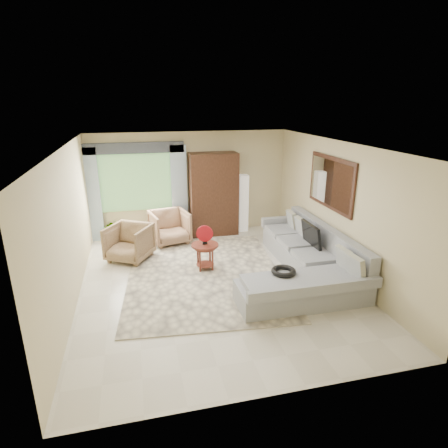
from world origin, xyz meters
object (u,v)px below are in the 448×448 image
object	(u,v)px
sectional_sofa	(306,263)
armoire	(214,194)
tv_screen	(311,235)
armchair_right	(170,227)
coffee_table	(205,256)
armchair_left	(129,243)
potted_plant	(114,230)
floor_lamp	(243,203)

from	to	relation	value
sectional_sofa	armoire	distance (m)	3.24
armoire	tv_screen	bearing A→B (deg)	-59.12
tv_screen	armchair_right	world-z (taller)	tv_screen
armchair_right	armoire	bearing A→B (deg)	6.11
tv_screen	coffee_table	size ratio (longest dim) A/B	1.34
armchair_left	potted_plant	size ratio (longest dim) A/B	1.58
armchair_left	armoire	size ratio (longest dim) A/B	0.41
sectional_sofa	armchair_left	world-z (taller)	sectional_sofa
potted_plant	floor_lamp	world-z (taller)	floor_lamp
armchair_left	armoire	bearing A→B (deg)	60.18
sectional_sofa	tv_screen	distance (m)	0.64
potted_plant	floor_lamp	bearing A→B (deg)	-0.73
tv_screen	potted_plant	xyz separation A→B (m)	(-4.02, 2.61, -0.45)
tv_screen	coffee_table	xyz separation A→B (m)	(-2.13, 0.41, -0.43)
sectional_sofa	coffee_table	size ratio (longest dim) A/B	6.24
armchair_right	sectional_sofa	bearing A→B (deg)	-58.55
armchair_left	floor_lamp	size ratio (longest dim) A/B	0.58
potted_plant	floor_lamp	xyz separation A→B (m)	(3.32, -0.04, 0.48)
tv_screen	sectional_sofa	bearing A→B (deg)	-124.43
armchair_left	floor_lamp	world-z (taller)	floor_lamp
armoire	sectional_sofa	bearing A→B (deg)	-66.94
coffee_table	armchair_right	xyz separation A→B (m)	(-0.55, 1.70, 0.11)
sectional_sofa	coffee_table	world-z (taller)	sectional_sofa
coffee_table	tv_screen	bearing A→B (deg)	-10.86
tv_screen	coffee_table	bearing A→B (deg)	169.14
coffee_table	armchair_left	size ratio (longest dim) A/B	0.64
floor_lamp	potted_plant	bearing A→B (deg)	179.27
armchair_right	armoire	distance (m)	1.41
sectional_sofa	potted_plant	world-z (taller)	sectional_sofa
tv_screen	armoire	xyz separation A→B (m)	(-1.50, 2.51, 0.33)
armchair_left	armchair_right	bearing A→B (deg)	70.98
coffee_table	armchair_left	world-z (taller)	armchair_left
sectional_sofa	armoire	xyz separation A→B (m)	(-1.23, 2.90, 0.77)
floor_lamp	sectional_sofa	bearing A→B (deg)	-81.67
armchair_left	coffee_table	bearing A→B (deg)	0.17
armchair_right	armoire	size ratio (longest dim) A/B	0.42
sectional_sofa	coffee_table	bearing A→B (deg)	156.84
floor_lamp	armchair_left	bearing A→B (deg)	-156.55
sectional_sofa	armchair_right	world-z (taller)	sectional_sofa
armchair_right	armoire	world-z (taller)	armoire
sectional_sofa	armchair_right	distance (m)	3.48
tv_screen	armchair_right	xyz separation A→B (m)	(-2.68, 2.11, -0.32)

